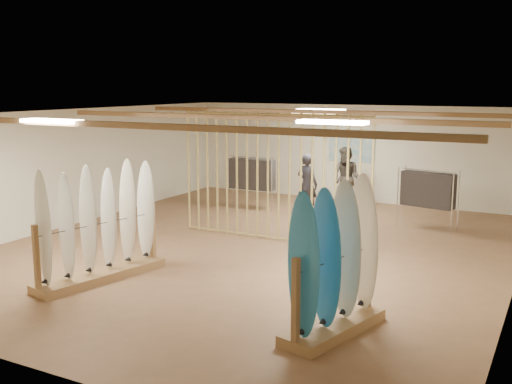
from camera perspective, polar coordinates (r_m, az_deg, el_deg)
The scene contains 15 objects.
floor at distance 12.55m, azimuth 0.00°, elevation -5.40°, with size 12.00×12.00×0.00m, color #8D6444.
ceiling at distance 12.10m, azimuth 0.00°, elevation 7.48°, with size 12.00×12.00×0.00m, color #9C9993.
wall_back at distance 17.73m, azimuth 9.11°, elevation 3.67°, with size 12.00×12.00×0.00m, color white.
wall_front at distance 7.60m, azimuth -21.74°, elevation -5.60°, with size 12.00×12.00×0.00m, color white.
wall_left at distance 15.21m, azimuth -16.92°, elevation 2.30°, with size 12.00×12.00×0.00m, color white.
ceiling_slats at distance 12.10m, azimuth 0.00°, elevation 7.10°, with size 9.50×6.12×0.10m, color #997145.
light_panels at distance 12.10m, azimuth 0.00°, elevation 7.19°, with size 1.20×0.35×0.06m, color white.
bamboo_partition at distance 12.95m, azimuth 1.65°, elevation 1.42°, with size 4.45×0.05×2.78m.
poster at distance 17.69m, azimuth 9.10°, elevation 4.31°, with size 1.40×0.03×0.90m, color #368CBD.
rack_left at distance 10.78m, azimuth -14.68°, elevation -4.60°, with size 1.08×2.53×2.00m.
rack_right at distance 8.30m, azimuth 7.50°, elevation -8.65°, with size 1.01×1.88×2.09m.
clothing_rack_a at distance 16.40m, azimuth -0.39°, elevation 1.72°, with size 1.38×0.38×1.47m.
clothing_rack_b at distance 14.63m, azimuth 16.06°, elevation 0.21°, with size 1.32×0.59×1.44m.
shopper_a at distance 15.64m, azimuth 4.90°, elevation 1.12°, with size 0.67×0.45×1.83m, color #25242C.
shopper_b at distance 16.61m, azimuth 8.59°, elevation 1.72°, with size 0.93×0.72×1.92m, color #302B25.
Camera 1 is at (5.64, -10.69, 3.37)m, focal length 42.00 mm.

